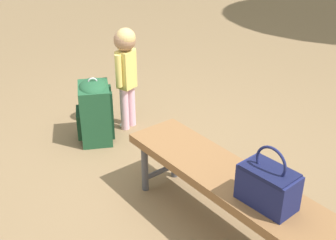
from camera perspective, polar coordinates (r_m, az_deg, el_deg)
The scene contains 5 objects.
ground_plane at distance 3.53m, azimuth -1.61°, elevation -7.13°, with size 40.00×40.00×0.00m, color brown.
park_bench at distance 2.80m, azimuth 7.72°, elevation -7.98°, with size 1.64×0.64×0.45m.
handbag at distance 2.50m, azimuth 12.70°, elevation -8.14°, with size 0.35×0.24×0.37m.
child_standing at distance 3.96m, azimuth -5.41°, elevation 7.27°, with size 0.19×0.24×0.95m.
backpack_large at distance 3.92m, azimuth -9.37°, elevation 1.35°, with size 0.42×0.37×0.59m.
Camera 1 is at (-2.57, 1.33, 2.02)m, focal length 47.54 mm.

